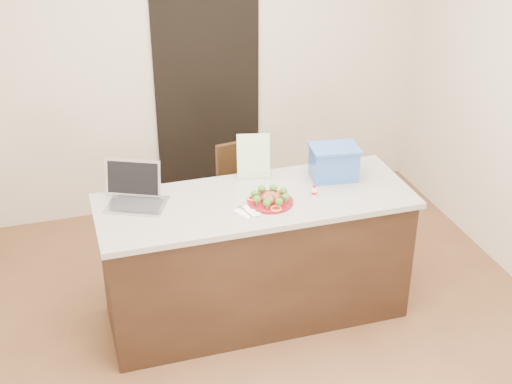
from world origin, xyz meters
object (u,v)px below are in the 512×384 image
object	(u,v)px
plate	(270,201)
chair	(246,196)
laptop	(135,192)
island	(256,258)
napkin	(249,211)
blue_box	(334,162)
yogurt_bottle	(314,192)

from	to	relation	value
plate	chair	world-z (taller)	chair
chair	laptop	bearing A→B (deg)	-157.78
island	laptop	distance (m)	0.93
island	laptop	size ratio (longest dim) A/B	4.69
plate	laptop	bearing A→B (deg)	161.67
island	napkin	bearing A→B (deg)	-120.45
island	napkin	distance (m)	0.49
napkin	laptop	xyz separation A→B (m)	(-0.66, 0.34, 0.07)
island	plate	bearing A→B (deg)	-50.62
plate	blue_box	distance (m)	0.58
plate	chair	xyz separation A→B (m)	(0.08, 0.81, -0.39)
napkin	plate	bearing A→B (deg)	22.29
island	blue_box	xyz separation A→B (m)	(0.59, 0.13, 0.57)
laptop	chair	bearing A→B (deg)	55.80
island	yogurt_bottle	world-z (taller)	yogurt_bottle
plate	yogurt_bottle	distance (m)	0.30
island	chair	xyz separation A→B (m)	(0.15, 0.72, 0.08)
plate	napkin	bearing A→B (deg)	-157.71
plate	blue_box	bearing A→B (deg)	22.63
chair	blue_box	bearing A→B (deg)	-61.57
island	blue_box	distance (m)	0.84
yogurt_bottle	blue_box	distance (m)	0.32
blue_box	laptop	bearing A→B (deg)	-175.25
napkin	yogurt_bottle	world-z (taller)	yogurt_bottle
plate	yogurt_bottle	world-z (taller)	yogurt_bottle
plate	napkin	xyz separation A→B (m)	(-0.16, -0.07, -0.01)
island	yogurt_bottle	bearing A→B (deg)	-12.15
island	chair	world-z (taller)	chair
chair	plate	bearing A→B (deg)	-104.05
chair	island	bearing A→B (deg)	-110.19
laptop	chair	size ratio (longest dim) A/B	0.46
plate	napkin	size ratio (longest dim) A/B	2.17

